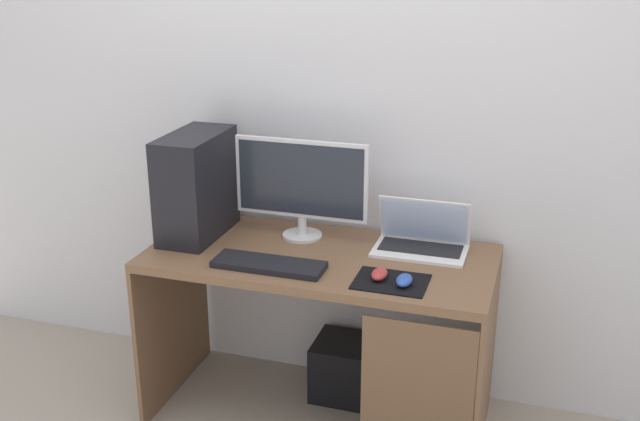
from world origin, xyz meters
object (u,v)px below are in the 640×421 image
monitor (301,185)px  mouse_right (404,280)px  keyboard (269,265)px  subwoofer (344,368)px  laptop (421,240)px  pc_tower (196,185)px  mouse_left (379,274)px

monitor → mouse_right: 0.62m
keyboard → monitor: bearing=86.7°
monitor → subwoofer: (0.18, 0.03, -0.82)m
laptop → mouse_right: (0.00, -0.34, -0.02)m
mouse_right → subwoofer: (-0.31, 0.36, -0.62)m
subwoofer → pc_tower: bearing=-168.4°
pc_tower → subwoofer: 1.01m
pc_tower → laptop: (0.91, 0.11, -0.17)m
keyboard → mouse_left: bearing=2.8°
mouse_left → subwoofer: 0.74m
monitor → subwoofer: 0.84m
mouse_left → monitor: bearing=142.8°
pc_tower → laptop: size_ratio=1.19×
monitor → subwoofer: size_ratio=2.16×
laptop → keyboard: (-0.51, -0.34, -0.03)m
monitor → laptop: (0.49, 0.02, -0.18)m
pc_tower → mouse_left: size_ratio=4.43×
pc_tower → mouse_left: bearing=-14.5°
monitor → mouse_right: bearing=-33.6°
laptop → mouse_right: bearing=-89.7°
pc_tower → monitor: bearing=12.4°
mouse_left → mouse_right: bearing=-14.7°
laptop → mouse_right: 0.34m
monitor → mouse_left: monitor is taller
laptop → mouse_left: size_ratio=3.74×
monitor → subwoofer: monitor is taller
pc_tower → laptop: pc_tower is taller
laptop → mouse_left: 0.33m
monitor → mouse_right: (0.49, -0.33, -0.20)m
laptop → keyboard: 0.61m
keyboard → mouse_right: size_ratio=4.38×
pc_tower → keyboard: size_ratio=1.01×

